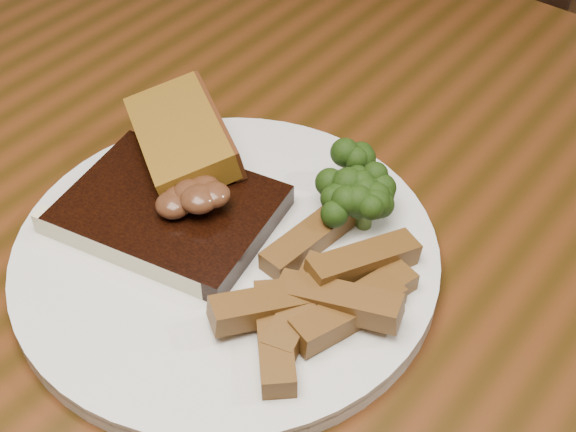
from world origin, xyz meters
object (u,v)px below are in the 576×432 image
at_px(steak, 170,212).
at_px(garlic_bread, 183,157).
at_px(dining_table, 291,319).
at_px(plate, 226,257).
at_px(chair_far, 412,101).
at_px(potato_wedges, 322,295).

distance_m(steak, garlic_bread, 0.06).
bearing_deg(dining_table, plate, -118.51).
xyz_separation_m(dining_table, chair_far, (-0.21, 0.58, -0.20)).
height_order(plate, steak, steak).
bearing_deg(garlic_bread, plate, 2.74).
bearing_deg(plate, chair_far, 106.63).
relative_size(plate, potato_wedges, 2.86).
relative_size(steak, garlic_bread, 1.31).
distance_m(dining_table, garlic_bread, 0.16).
bearing_deg(plate, potato_wedges, 1.36).
bearing_deg(garlic_bread, chair_far, 131.55).
bearing_deg(chair_far, potato_wedges, 102.15).
bearing_deg(chair_far, garlic_bread, 88.21).
bearing_deg(garlic_bread, potato_wedges, 16.69).
relative_size(chair_far, steak, 5.58).
xyz_separation_m(plate, garlic_bread, (-0.09, 0.05, 0.02)).
bearing_deg(steak, plate, -8.47).
height_order(chair_far, potato_wedges, chair_far).
distance_m(plate, steak, 0.05).
distance_m(plate, garlic_bread, 0.10).
xyz_separation_m(dining_table, steak, (-0.08, -0.05, 0.12)).
bearing_deg(plate, dining_table, 61.49).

